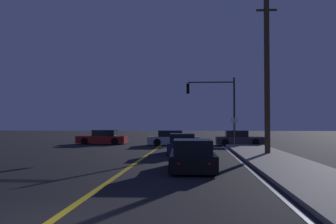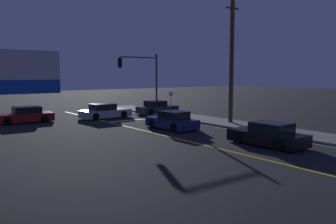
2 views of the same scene
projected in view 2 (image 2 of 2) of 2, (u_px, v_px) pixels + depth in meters
sidewalk_right at (270, 130)px, 25.32m from camera, size 3.20×44.52×0.15m
lane_line_center at (192, 142)px, 21.04m from camera, size 0.20×42.05×0.01m
lane_line_edge_right at (253, 133)px, 24.23m from camera, size 0.16×42.05×0.01m
stop_bar at (138, 120)px, 31.41m from camera, size 5.68×0.50×0.01m
car_mid_block_silver at (105, 112)px, 32.48m from camera, size 4.68×1.99×1.34m
car_lead_oncoming_black at (268, 135)px, 20.09m from camera, size 2.10×4.56×1.34m
car_parked_curb_charcoal at (157, 108)px, 36.04m from camera, size 4.23×1.90×1.34m
car_side_waiting_red at (24, 116)px, 29.55m from camera, size 4.72×2.06×1.34m
car_following_oncoming_navy at (172, 121)px, 26.15m from camera, size 2.04×4.33×1.34m
traffic_signal_near_right at (144, 74)px, 34.07m from camera, size 4.30×0.28×6.02m
utility_pole_right at (232, 57)px, 28.23m from camera, size 1.54×0.35×10.61m
street_sign_corner at (171, 100)px, 32.80m from camera, size 0.56×0.13×2.47m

